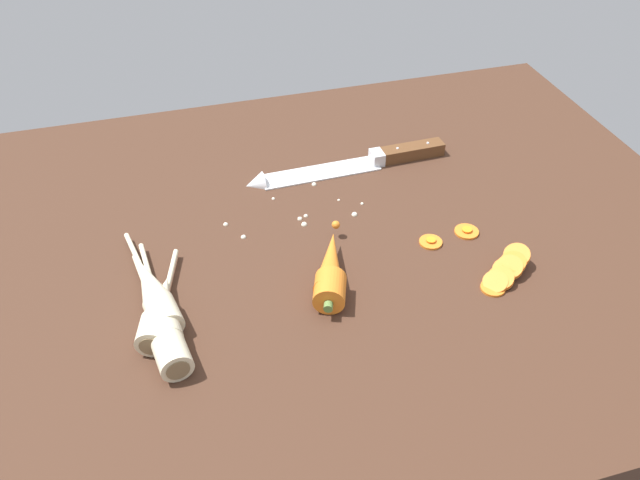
% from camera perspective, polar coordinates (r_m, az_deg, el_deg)
% --- Properties ---
extents(ground_plane, '(1.20, 0.90, 0.04)m').
position_cam_1_polar(ground_plane, '(0.99, -0.32, -0.85)').
color(ground_plane, '#42281C').
extents(chefs_knife, '(0.35, 0.05, 0.04)m').
position_cam_1_polar(chefs_knife, '(1.12, 2.11, 6.38)').
color(chefs_knife, silver).
rests_on(chefs_knife, ground_plane).
extents(whole_carrot, '(0.09, 0.17, 0.04)m').
position_cam_1_polar(whole_carrot, '(0.90, 1.00, -2.52)').
color(whole_carrot, orange).
rests_on(whole_carrot, ground_plane).
extents(parsnip_front, '(0.05, 0.20, 0.04)m').
position_cam_1_polar(parsnip_front, '(0.87, -13.70, -5.41)').
color(parsnip_front, beige).
rests_on(parsnip_front, ground_plane).
extents(parsnip_mid_left, '(0.07, 0.18, 0.04)m').
position_cam_1_polar(parsnip_mid_left, '(0.87, -13.55, -5.86)').
color(parsnip_mid_left, beige).
rests_on(parsnip_mid_left, ground_plane).
extents(parsnip_mid_right, '(0.06, 0.22, 0.04)m').
position_cam_1_polar(parsnip_mid_right, '(0.89, -14.03, -4.38)').
color(parsnip_mid_right, beige).
rests_on(parsnip_mid_right, ground_plane).
extents(parsnip_back, '(0.06, 0.23, 0.04)m').
position_cam_1_polar(parsnip_back, '(0.84, -13.38, -7.23)').
color(parsnip_back, beige).
rests_on(parsnip_back, ground_plane).
extents(carrot_slice_stack, '(0.09, 0.07, 0.04)m').
position_cam_1_polar(carrot_slice_stack, '(0.94, 15.56, -2.59)').
color(carrot_slice_stack, orange).
rests_on(carrot_slice_stack, ground_plane).
extents(carrot_slice_stray_near, '(0.04, 0.04, 0.01)m').
position_cam_1_polar(carrot_slice_stray_near, '(1.01, 12.43, 0.78)').
color(carrot_slice_stray_near, orange).
rests_on(carrot_slice_stray_near, ground_plane).
extents(carrot_slice_stray_mid, '(0.03, 0.03, 0.01)m').
position_cam_1_polar(carrot_slice_stray_mid, '(0.98, 9.45, -0.09)').
color(carrot_slice_stray_mid, orange).
rests_on(carrot_slice_stray_mid, ground_plane).
extents(mince_crumbs, '(0.22, 0.11, 0.01)m').
position_cam_1_polar(mince_crumbs, '(1.02, -1.63, 2.27)').
color(mince_crumbs, silver).
rests_on(mince_crumbs, ground_plane).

